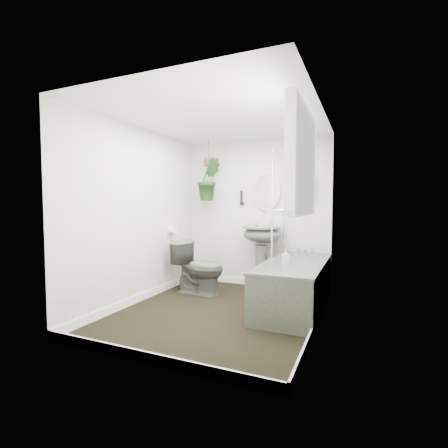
% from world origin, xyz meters
% --- Properties ---
extents(floor, '(2.30, 2.80, 0.02)m').
position_xyz_m(floor, '(0.00, 0.00, -0.01)').
color(floor, black).
rests_on(floor, ground).
extents(ceiling, '(2.30, 2.80, 0.02)m').
position_xyz_m(ceiling, '(0.00, 0.00, 2.31)').
color(ceiling, white).
rests_on(ceiling, ground).
extents(wall_back, '(2.30, 0.02, 2.30)m').
position_xyz_m(wall_back, '(0.00, 1.41, 1.15)').
color(wall_back, silver).
rests_on(wall_back, ground).
extents(wall_front, '(2.30, 0.02, 2.30)m').
position_xyz_m(wall_front, '(0.00, -1.41, 1.15)').
color(wall_front, silver).
rests_on(wall_front, ground).
extents(wall_left, '(0.02, 2.80, 2.30)m').
position_xyz_m(wall_left, '(-1.16, 0.00, 1.15)').
color(wall_left, silver).
rests_on(wall_left, ground).
extents(wall_right, '(0.02, 2.80, 2.30)m').
position_xyz_m(wall_right, '(1.16, 0.00, 1.15)').
color(wall_right, silver).
rests_on(wall_right, ground).
extents(skirting, '(2.30, 2.80, 0.10)m').
position_xyz_m(skirting, '(0.00, 0.00, 0.05)').
color(skirting, white).
rests_on(skirting, floor).
extents(bathtub, '(0.72, 1.72, 0.58)m').
position_xyz_m(bathtub, '(0.80, 0.50, 0.29)').
color(bathtub, '#484C44').
rests_on(bathtub, floor).
extents(bath_screen, '(0.04, 0.72, 1.40)m').
position_xyz_m(bath_screen, '(0.47, 0.99, 1.28)').
color(bath_screen, silver).
rests_on(bath_screen, bathtub).
extents(shower_box, '(0.20, 0.10, 0.35)m').
position_xyz_m(shower_box, '(0.80, 1.34, 1.55)').
color(shower_box, white).
rests_on(shower_box, wall_back).
extents(oval_mirror, '(0.46, 0.03, 0.62)m').
position_xyz_m(oval_mirror, '(0.18, 1.37, 1.50)').
color(oval_mirror, beige).
rests_on(oval_mirror, wall_back).
extents(wall_sconce, '(0.04, 0.04, 0.22)m').
position_xyz_m(wall_sconce, '(-0.22, 1.36, 1.40)').
color(wall_sconce, black).
rests_on(wall_sconce, wall_back).
extents(toilet_roll_holder, '(0.11, 0.11, 0.11)m').
position_xyz_m(toilet_roll_holder, '(-1.10, 0.70, 0.90)').
color(toilet_roll_holder, white).
rests_on(toilet_roll_holder, wall_left).
extents(window_recess, '(0.08, 1.00, 0.90)m').
position_xyz_m(window_recess, '(1.09, -0.70, 1.65)').
color(window_recess, white).
rests_on(window_recess, wall_right).
extents(window_sill, '(0.18, 1.00, 0.04)m').
position_xyz_m(window_sill, '(1.02, -0.70, 1.23)').
color(window_sill, white).
rests_on(window_sill, wall_right).
extents(window_blinds, '(0.01, 0.86, 0.76)m').
position_xyz_m(window_blinds, '(1.04, -0.70, 1.65)').
color(window_blinds, white).
rests_on(window_blinds, wall_right).
extents(toilet, '(0.77, 0.48, 0.76)m').
position_xyz_m(toilet, '(-0.60, 0.63, 0.38)').
color(toilet, '#484C44').
rests_on(toilet, floor).
extents(pedestal_sink, '(0.66, 0.60, 0.97)m').
position_xyz_m(pedestal_sink, '(0.18, 1.15, 0.48)').
color(pedestal_sink, '#484C44').
rests_on(pedestal_sink, floor).
extents(sill_plant, '(0.22, 0.20, 0.22)m').
position_xyz_m(sill_plant, '(0.99, -0.49, 1.36)').
color(sill_plant, black).
rests_on(sill_plant, window_sill).
extents(hanging_plant, '(0.47, 0.47, 0.67)m').
position_xyz_m(hanging_plant, '(-0.70, 1.16, 1.68)').
color(hanging_plant, black).
rests_on(hanging_plant, ceiling).
extents(soap_bottle, '(0.10, 0.10, 0.18)m').
position_xyz_m(soap_bottle, '(0.74, 0.28, 0.67)').
color(soap_bottle, black).
rests_on(soap_bottle, bathtub).
extents(hanging_pot, '(0.16, 0.16, 0.12)m').
position_xyz_m(hanging_pot, '(-0.70, 1.16, 1.96)').
color(hanging_pot, '#483329').
rests_on(hanging_pot, ceiling).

